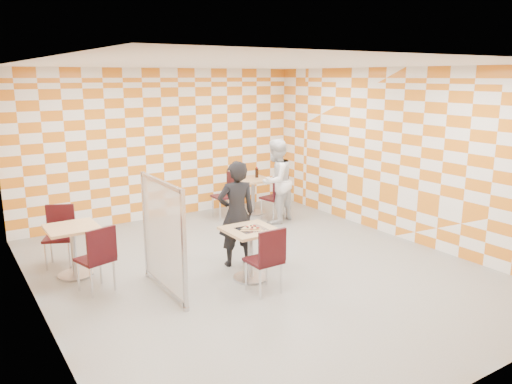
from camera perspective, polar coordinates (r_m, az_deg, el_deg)
room_shell at (r=7.63m, az=-2.03°, el=2.96°), size 7.00×7.00×7.00m
main_table at (r=7.11m, az=-0.63°, el=-6.07°), size 0.70×0.70×0.75m
second_table at (r=10.49m, az=-0.34°, el=0.24°), size 0.70×0.70×0.75m
empty_table at (r=7.68m, az=-20.18°, el=-5.43°), size 0.70×0.70×0.75m
chair_main_front at (r=6.59m, az=1.34°, el=-7.31°), size 0.43×0.44×0.92m
chair_second_front at (r=9.96m, az=2.41°, el=-0.25°), size 0.49×0.50×0.92m
chair_second_side at (r=10.21m, az=-3.26°, el=0.07°), size 0.44×0.44×0.92m
chair_empty_near at (r=6.97m, az=-17.58°, el=-6.81°), size 0.52×0.52×0.92m
chair_empty_far at (r=8.22m, az=-21.50°, el=-4.08°), size 0.56×0.57×0.92m
partition at (r=6.69m, az=-10.56°, el=-5.01°), size 0.08×1.38×1.55m
man_dark at (r=7.55m, az=-2.26°, el=-2.51°), size 0.66×0.49×1.63m
man_white at (r=9.81m, az=2.28°, el=1.25°), size 0.99×0.89×1.66m
pizza_on_foil at (r=7.01m, az=-0.57°, el=-4.12°), size 0.40×0.40×0.04m
sport_bottle at (r=10.43m, az=-1.46°, el=2.01°), size 0.06×0.06×0.20m
soda_bottle at (r=10.53m, az=0.09°, el=2.22°), size 0.07×0.07×0.23m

